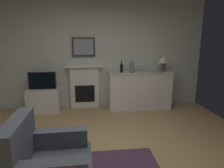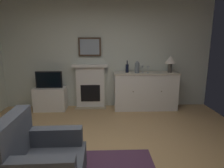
{
  "view_description": "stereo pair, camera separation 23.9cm",
  "coord_description": "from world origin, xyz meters",
  "px_view_note": "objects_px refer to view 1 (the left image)",
  "views": [
    {
      "loc": [
        -0.28,
        -2.35,
        1.67
      ],
      "look_at": [
        0.07,
        0.65,
        1.0
      ],
      "focal_mm": 31.28,
      "sensor_mm": 36.0,
      "label": 1
    },
    {
      "loc": [
        -0.05,
        -2.37,
        1.67
      ],
      "look_at": [
        0.07,
        0.65,
        1.0
      ],
      "focal_mm": 31.28,
      "sensor_mm": 36.0,
      "label": 2
    }
  ],
  "objects_px": {
    "wine_glass_center": "(142,68)",
    "fireplace_unit": "(85,87)",
    "table_lamp": "(163,61)",
    "vase_decorative": "(132,67)",
    "framed_picture": "(84,47)",
    "tv_cabinet": "(44,100)",
    "sideboard_cabinet": "(140,90)",
    "tv_set": "(42,81)",
    "wine_bottle": "(122,68)",
    "wine_glass_left": "(137,67)",
    "armchair": "(47,167)"
  },
  "relations": [
    {
      "from": "wine_bottle",
      "to": "wine_glass_left",
      "type": "height_order",
      "value": "wine_bottle"
    },
    {
      "from": "tv_cabinet",
      "to": "fireplace_unit",
      "type": "bearing_deg",
      "value": 9.45
    },
    {
      "from": "sideboard_cabinet",
      "to": "tv_set",
      "type": "height_order",
      "value": "tv_set"
    },
    {
      "from": "table_lamp",
      "to": "wine_glass_center",
      "type": "relative_size",
      "value": 2.42
    },
    {
      "from": "tv_set",
      "to": "table_lamp",
      "type": "bearing_deg",
      "value": 0.16
    },
    {
      "from": "sideboard_cabinet",
      "to": "wine_glass_center",
      "type": "xyz_separation_m",
      "value": [
        0.03,
        -0.06,
        0.58
      ]
    },
    {
      "from": "tv_set",
      "to": "armchair",
      "type": "height_order",
      "value": "tv_set"
    },
    {
      "from": "sideboard_cabinet",
      "to": "tv_set",
      "type": "distance_m",
      "value": 2.36
    },
    {
      "from": "framed_picture",
      "to": "wine_glass_center",
      "type": "distance_m",
      "value": 1.51
    },
    {
      "from": "armchair",
      "to": "tv_set",
      "type": "bearing_deg",
      "value": 103.03
    },
    {
      "from": "fireplace_unit",
      "to": "wine_glass_center",
      "type": "height_order",
      "value": "fireplace_unit"
    },
    {
      "from": "wine_glass_center",
      "to": "armchair",
      "type": "distance_m",
      "value": 3.27
    },
    {
      "from": "table_lamp",
      "to": "wine_glass_center",
      "type": "height_order",
      "value": "table_lamp"
    },
    {
      "from": "wine_bottle",
      "to": "tv_set",
      "type": "relative_size",
      "value": 0.47
    },
    {
      "from": "wine_bottle",
      "to": "tv_cabinet",
      "type": "bearing_deg",
      "value": -179.55
    },
    {
      "from": "tv_cabinet",
      "to": "tv_set",
      "type": "distance_m",
      "value": 0.48
    },
    {
      "from": "wine_glass_center",
      "to": "tv_set",
      "type": "xyz_separation_m",
      "value": [
        -2.37,
        0.05,
        -0.28
      ]
    },
    {
      "from": "fireplace_unit",
      "to": "tv_cabinet",
      "type": "bearing_deg",
      "value": -170.55
    },
    {
      "from": "tv_cabinet",
      "to": "tv_set",
      "type": "bearing_deg",
      "value": -90.0
    },
    {
      "from": "framed_picture",
      "to": "tv_cabinet",
      "type": "distance_m",
      "value": 1.6
    },
    {
      "from": "table_lamp",
      "to": "vase_decorative",
      "type": "distance_m",
      "value": 0.82
    },
    {
      "from": "framed_picture",
      "to": "wine_glass_center",
      "type": "height_order",
      "value": "framed_picture"
    },
    {
      "from": "wine_glass_left",
      "to": "tv_cabinet",
      "type": "xyz_separation_m",
      "value": [
        -2.26,
        -0.01,
        -0.76
      ]
    },
    {
      "from": "wine_glass_left",
      "to": "tv_cabinet",
      "type": "distance_m",
      "value": 2.39
    },
    {
      "from": "framed_picture",
      "to": "tv_cabinet",
      "type": "xyz_separation_m",
      "value": [
        -0.97,
        -0.21,
        -1.25
      ]
    },
    {
      "from": "fireplace_unit",
      "to": "vase_decorative",
      "type": "distance_m",
      "value": 1.26
    },
    {
      "from": "sideboard_cabinet",
      "to": "wine_bottle",
      "type": "relative_size",
      "value": 5.37
    },
    {
      "from": "fireplace_unit",
      "to": "vase_decorative",
      "type": "xyz_separation_m",
      "value": [
        1.13,
        -0.23,
        0.51
      ]
    },
    {
      "from": "vase_decorative",
      "to": "armchair",
      "type": "distance_m",
      "value": 3.15
    },
    {
      "from": "vase_decorative",
      "to": "tv_set",
      "type": "relative_size",
      "value": 0.45
    },
    {
      "from": "framed_picture",
      "to": "wine_glass_center",
      "type": "relative_size",
      "value": 3.33
    },
    {
      "from": "sideboard_cabinet",
      "to": "armchair",
      "type": "height_order",
      "value": "same"
    },
    {
      "from": "vase_decorative",
      "to": "tv_set",
      "type": "height_order",
      "value": "vase_decorative"
    },
    {
      "from": "wine_glass_center",
      "to": "fireplace_unit",
      "type": "bearing_deg",
      "value": 170.37
    },
    {
      "from": "wine_glass_center",
      "to": "tv_cabinet",
      "type": "height_order",
      "value": "wine_glass_center"
    },
    {
      "from": "tv_cabinet",
      "to": "armchair",
      "type": "bearing_deg",
      "value": -77.07
    },
    {
      "from": "framed_picture",
      "to": "wine_bottle",
      "type": "distance_m",
      "value": 1.05
    },
    {
      "from": "framed_picture",
      "to": "table_lamp",
      "type": "bearing_deg",
      "value": -6.53
    },
    {
      "from": "wine_glass_left",
      "to": "tv_set",
      "type": "xyz_separation_m",
      "value": [
        -2.26,
        -0.04,
        -0.28
      ]
    },
    {
      "from": "tv_cabinet",
      "to": "armchair",
      "type": "distance_m",
      "value": 2.84
    },
    {
      "from": "table_lamp",
      "to": "vase_decorative",
      "type": "relative_size",
      "value": 1.42
    },
    {
      "from": "wine_bottle",
      "to": "wine_glass_left",
      "type": "xyz_separation_m",
      "value": [
        0.38,
        0.0,
        0.01
      ]
    },
    {
      "from": "table_lamp",
      "to": "wine_glass_left",
      "type": "distance_m",
      "value": 0.68
    },
    {
      "from": "sideboard_cabinet",
      "to": "wine_glass_left",
      "type": "bearing_deg",
      "value": 158.67
    },
    {
      "from": "fireplace_unit",
      "to": "tv_set",
      "type": "height_order",
      "value": "fireplace_unit"
    },
    {
      "from": "sideboard_cabinet",
      "to": "vase_decorative",
      "type": "xyz_separation_m",
      "value": [
        -0.23,
        -0.05,
        0.6
      ]
    },
    {
      "from": "wine_bottle",
      "to": "wine_glass_center",
      "type": "distance_m",
      "value": 0.5
    },
    {
      "from": "sideboard_cabinet",
      "to": "tv_cabinet",
      "type": "xyz_separation_m",
      "value": [
        -2.34,
        0.02,
        -0.18
      ]
    },
    {
      "from": "fireplace_unit",
      "to": "wine_bottle",
      "type": "xyz_separation_m",
      "value": [
        0.91,
        -0.15,
        0.48
      ]
    },
    {
      "from": "fireplace_unit",
      "to": "wine_glass_left",
      "type": "distance_m",
      "value": 1.39
    }
  ]
}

